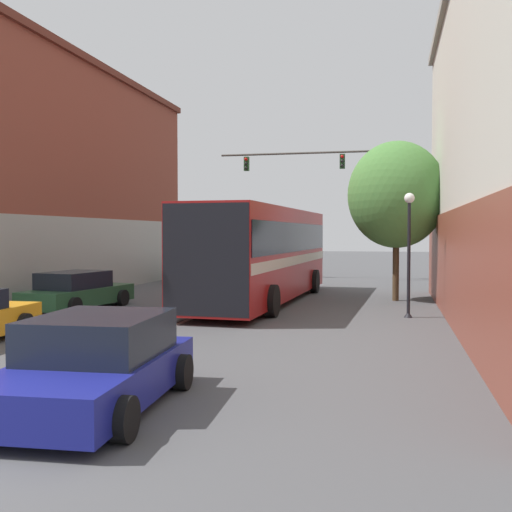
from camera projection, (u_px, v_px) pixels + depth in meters
lane_center_line at (230, 302)px, 22.27m from camera, size 0.14×44.18×0.01m
building_left_brick at (11, 177)px, 26.68m from camera, size 8.91×19.71×9.90m
bus at (263, 250)px, 22.17m from camera, size 3.26×12.51×3.44m
hatchback_foreground at (95, 365)px, 8.76m from camera, size 2.35×4.15×1.34m
parked_car_left_near at (204, 269)px, 31.63m from camera, size 2.07×4.27×1.37m
parked_car_left_mid at (77, 291)px, 20.13m from camera, size 2.38×4.49×1.28m
traffic_signal_gantry at (344, 182)px, 33.12m from camera, size 10.02×0.36×7.36m
street_lamp at (409, 245)px, 18.08m from camera, size 0.31×0.31×3.78m
street_tree_near at (396, 195)px, 22.55m from camera, size 3.66×3.29×6.03m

